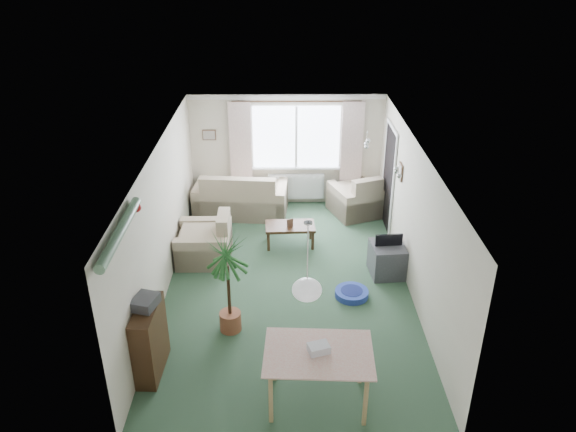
{
  "coord_description": "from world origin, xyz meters",
  "views": [
    {
      "loc": [
        -0.08,
        -7.86,
        5.29
      ],
      "look_at": [
        0.0,
        0.3,
        1.15
      ],
      "focal_mm": 35.0,
      "sensor_mm": 36.0,
      "label": 1
    }
  ],
  "objects_px": {
    "dining_table": "(318,378)",
    "armchair_corner": "(358,193)",
    "tv_cube": "(387,259)",
    "pet_bed": "(352,293)",
    "sofa": "(241,192)",
    "houseplant": "(228,284)",
    "coffee_table": "(290,235)",
    "armchair_left": "(204,237)",
    "bookshelf": "(150,340)"
  },
  "relations": [
    {
      "from": "coffee_table",
      "to": "armchair_left",
      "type": "bearing_deg",
      "value": -162.67
    },
    {
      "from": "armchair_left",
      "to": "dining_table",
      "type": "height_order",
      "value": "armchair_left"
    },
    {
      "from": "coffee_table",
      "to": "dining_table",
      "type": "bearing_deg",
      "value": -85.83
    },
    {
      "from": "dining_table",
      "to": "armchair_corner",
      "type": "bearing_deg",
      "value": 77.96
    },
    {
      "from": "armchair_left",
      "to": "tv_cube",
      "type": "xyz_separation_m",
      "value": [
        3.2,
        -0.54,
        -0.16
      ]
    },
    {
      "from": "dining_table",
      "to": "armchair_left",
      "type": "bearing_deg",
      "value": 117.76
    },
    {
      "from": "armchair_left",
      "to": "bookshelf",
      "type": "bearing_deg",
      "value": -6.95
    },
    {
      "from": "armchair_corner",
      "to": "houseplant",
      "type": "xyz_separation_m",
      "value": [
        -2.34,
        -3.88,
        0.35
      ]
    },
    {
      "from": "armchair_corner",
      "to": "houseplant",
      "type": "relative_size",
      "value": 0.63
    },
    {
      "from": "bookshelf",
      "to": "armchair_corner",
      "type": "bearing_deg",
      "value": 57.5
    },
    {
      "from": "houseplant",
      "to": "tv_cube",
      "type": "distance_m",
      "value": 3.03
    },
    {
      "from": "tv_cube",
      "to": "dining_table",
      "type": "bearing_deg",
      "value": -119.47
    },
    {
      "from": "armchair_left",
      "to": "houseplant",
      "type": "height_order",
      "value": "houseplant"
    },
    {
      "from": "houseplant",
      "to": "dining_table",
      "type": "distance_m",
      "value": 1.93
    },
    {
      "from": "armchair_left",
      "to": "bookshelf",
      "type": "distance_m",
      "value": 2.93
    },
    {
      "from": "coffee_table",
      "to": "bookshelf",
      "type": "distance_m",
      "value": 3.89
    },
    {
      "from": "armchair_left",
      "to": "pet_bed",
      "type": "relative_size",
      "value": 1.83
    },
    {
      "from": "bookshelf",
      "to": "tv_cube",
      "type": "xyz_separation_m",
      "value": [
        3.54,
        2.37,
        -0.23
      ]
    },
    {
      "from": "armchair_corner",
      "to": "tv_cube",
      "type": "relative_size",
      "value": 1.66
    },
    {
      "from": "houseplant",
      "to": "tv_cube",
      "type": "height_order",
      "value": "houseplant"
    },
    {
      "from": "armchair_corner",
      "to": "coffee_table",
      "type": "height_order",
      "value": "armchair_corner"
    },
    {
      "from": "tv_cube",
      "to": "pet_bed",
      "type": "relative_size",
      "value": 1.13
    },
    {
      "from": "coffee_table",
      "to": "pet_bed",
      "type": "distance_m",
      "value": 1.97
    },
    {
      "from": "sofa",
      "to": "coffee_table",
      "type": "bearing_deg",
      "value": 130.79
    },
    {
      "from": "armchair_left",
      "to": "dining_table",
      "type": "relative_size",
      "value": 0.81
    },
    {
      "from": "sofa",
      "to": "coffee_table",
      "type": "relative_size",
      "value": 2.05
    },
    {
      "from": "sofa",
      "to": "armchair_corner",
      "type": "height_order",
      "value": "sofa"
    },
    {
      "from": "coffee_table",
      "to": "tv_cube",
      "type": "xyz_separation_m",
      "value": [
        1.65,
        -1.02,
        0.07
      ]
    },
    {
      "from": "coffee_table",
      "to": "houseplant",
      "type": "distance_m",
      "value": 2.76
    },
    {
      "from": "armchair_corner",
      "to": "coffee_table",
      "type": "relative_size",
      "value": 1.1
    },
    {
      "from": "bookshelf",
      "to": "houseplant",
      "type": "distance_m",
      "value": 1.33
    },
    {
      "from": "bookshelf",
      "to": "pet_bed",
      "type": "height_order",
      "value": "bookshelf"
    },
    {
      "from": "coffee_table",
      "to": "pet_bed",
      "type": "height_order",
      "value": "coffee_table"
    },
    {
      "from": "coffee_table",
      "to": "tv_cube",
      "type": "relative_size",
      "value": 1.51
    },
    {
      "from": "dining_table",
      "to": "pet_bed",
      "type": "xyz_separation_m",
      "value": [
        0.69,
        2.27,
        -0.33
      ]
    },
    {
      "from": "armchair_left",
      "to": "tv_cube",
      "type": "distance_m",
      "value": 3.25
    },
    {
      "from": "armchair_corner",
      "to": "bookshelf",
      "type": "xyz_separation_m",
      "value": [
        -3.32,
        -4.74,
        0.05
      ]
    },
    {
      "from": "armchair_left",
      "to": "coffee_table",
      "type": "height_order",
      "value": "armchair_left"
    },
    {
      "from": "sofa",
      "to": "armchair_left",
      "type": "relative_size",
      "value": 1.91
    },
    {
      "from": "pet_bed",
      "to": "houseplant",
      "type": "bearing_deg",
      "value": -156.37
    },
    {
      "from": "houseplant",
      "to": "tv_cube",
      "type": "relative_size",
      "value": 2.62
    },
    {
      "from": "bookshelf",
      "to": "houseplant",
      "type": "xyz_separation_m",
      "value": [
        0.97,
        0.86,
        0.3
      ]
    },
    {
      "from": "bookshelf",
      "to": "pet_bed",
      "type": "xyz_separation_m",
      "value": [
        2.87,
        1.69,
        -0.45
      ]
    },
    {
      "from": "sofa",
      "to": "pet_bed",
      "type": "height_order",
      "value": "sofa"
    },
    {
      "from": "armchair_corner",
      "to": "sofa",
      "type": "bearing_deg",
      "value": -21.29
    },
    {
      "from": "armchair_corner",
      "to": "pet_bed",
      "type": "xyz_separation_m",
      "value": [
        -0.45,
        -3.05,
        -0.4
      ]
    },
    {
      "from": "sofa",
      "to": "tv_cube",
      "type": "distance_m",
      "value": 3.58
    },
    {
      "from": "houseplant",
      "to": "pet_bed",
      "type": "bearing_deg",
      "value": 23.63
    },
    {
      "from": "sofa",
      "to": "bookshelf",
      "type": "height_order",
      "value": "bookshelf"
    },
    {
      "from": "pet_bed",
      "to": "armchair_corner",
      "type": "bearing_deg",
      "value": 81.66
    }
  ]
}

